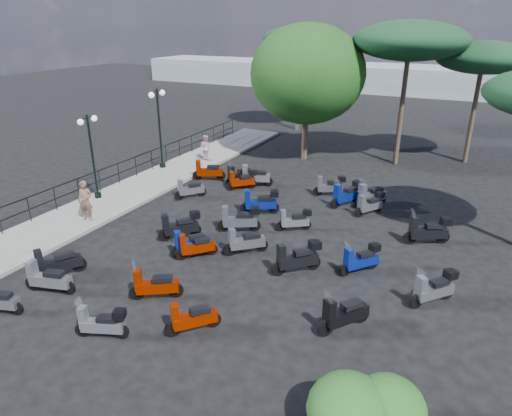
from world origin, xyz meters
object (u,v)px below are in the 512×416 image
at_px(scooter_2, 180,226).
at_px(scooter_12, 154,285).
at_px(scooter_13, 245,242).
at_px(scooter_26, 434,289).
at_px(scooter_24, 343,315).
at_px(pine_1, 483,58).
at_px(scooter_11, 102,323).
at_px(scooter_21, 370,205).
at_px(pine_2, 300,39).
at_px(scooter_7, 195,247).
at_px(scooter_1, 57,264).
at_px(scooter_19, 297,258).
at_px(pedestrian_far, 206,147).
at_px(scooter_3, 190,190).
at_px(scooter_4, 208,171).
at_px(scooter_28, 371,196).
at_px(scooter_25, 360,260).
at_px(lamp_post_2, 159,124).
at_px(scooter_16, 347,194).
at_px(scooter_18, 192,318).
at_px(lamp_post_1, 92,152).
at_px(scooter_27, 428,231).
at_px(woman, 85,201).
at_px(scooter_9, 242,180).
at_px(scooter_8, 239,219).
at_px(scooter_10, 239,176).
at_px(pine_0, 410,41).
at_px(scooter_14, 191,244).
at_px(scooter_22, 330,186).

distance_m(scooter_2, scooter_12, 4.27).
relative_size(scooter_13, scooter_26, 0.98).
bearing_deg(scooter_26, scooter_13, 37.16).
xyz_separation_m(scooter_24, pine_1, (2.11, 19.33, 5.63)).
relative_size(scooter_11, scooter_21, 1.04).
relative_size(scooter_26, pine_2, 0.18).
height_order(scooter_7, scooter_26, scooter_26).
height_order(scooter_1, scooter_19, scooter_19).
height_order(pedestrian_far, scooter_13, pedestrian_far).
bearing_deg(scooter_3, scooter_4, -38.09).
xyz_separation_m(pedestrian_far, scooter_7, (6.16, -10.60, -0.47)).
relative_size(scooter_21, scooter_28, 0.89).
bearing_deg(scooter_25, lamp_post_2, 12.72).
bearing_deg(scooter_12, scooter_26, -98.23).
height_order(scooter_16, scooter_18, scooter_16).
height_order(lamp_post_1, scooter_11, lamp_post_1).
height_order(scooter_24, scooter_27, scooter_27).
relative_size(woman, scooter_9, 1.36).
relative_size(scooter_25, pine_2, 0.17).
bearing_deg(scooter_18, scooter_8, -30.86).
relative_size(lamp_post_1, scooter_10, 2.42).
bearing_deg(scooter_13, pine_0, -53.54).
bearing_deg(scooter_11, scooter_9, -11.50).
distance_m(lamp_post_2, scooter_1, 12.30).
bearing_deg(pine_0, scooter_12, -102.53).
xyz_separation_m(scooter_7, scooter_12, (0.34, -2.81, 0.03)).
relative_size(scooter_8, scooter_19, 1.13).
bearing_deg(scooter_21, scooter_7, 88.96).
bearing_deg(scooter_25, scooter_28, -41.05).
xyz_separation_m(lamp_post_2, scooter_27, (15.08, -3.24, -2.16)).
height_order(scooter_10, scooter_11, scooter_10).
distance_m(lamp_post_2, scooter_21, 12.66).
distance_m(scooter_16, scooter_26, 8.13).
xyz_separation_m(scooter_1, scooter_3, (-0.14, 8.17, -0.06)).
distance_m(woman, scooter_13, 7.37).
height_order(scooter_7, scooter_27, scooter_27).
relative_size(pedestrian_far, scooter_7, 1.20).
distance_m(scooter_3, scooter_21, 8.57).
bearing_deg(scooter_24, scooter_14, 19.43).
relative_size(woman, scooter_16, 1.08).
xyz_separation_m(scooter_13, pine_1, (6.67, 16.52, 5.65)).
relative_size(scooter_2, scooter_7, 1.12).
bearing_deg(scooter_11, scooter_19, -53.19).
bearing_deg(scooter_27, scooter_3, 60.92).
height_order(scooter_4, scooter_18, scooter_4).
distance_m(lamp_post_1, scooter_16, 12.06).
bearing_deg(scooter_26, scooter_25, 20.47).
height_order(scooter_13, scooter_22, scooter_13).
bearing_deg(pedestrian_far, scooter_27, 163.91).
height_order(scooter_1, scooter_3, scooter_1).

